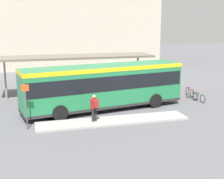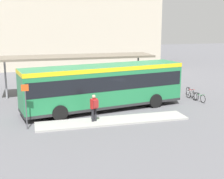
{
  "view_description": "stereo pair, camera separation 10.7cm",
  "coord_description": "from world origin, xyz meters",
  "px_view_note": "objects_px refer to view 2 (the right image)",
  "views": [
    {
      "loc": [
        -5.38,
        -21.87,
        6.49
      ],
      "look_at": [
        0.6,
        0.0,
        1.5
      ],
      "focal_mm": 50.0,
      "sensor_mm": 36.0,
      "label": 1
    },
    {
      "loc": [
        -5.28,
        -21.9,
        6.49
      ],
      "look_at": [
        0.6,
        0.0,
        1.5
      ],
      "focal_mm": 50.0,
      "sensor_mm": 36.0,
      "label": 2
    }
  ],
  "objects_px": {
    "city_bus": "(104,84)",
    "potted_planter_far_side": "(146,90)",
    "bicycle_white": "(192,95)",
    "bicycle_red": "(190,92)",
    "platform_sign": "(26,105)",
    "potted_planter_near_shelter": "(28,98)",
    "pedestrian_waiting": "(94,106)",
    "bicycle_green": "(199,97)"
  },
  "relations": [
    {
      "from": "city_bus",
      "to": "bicycle_red",
      "type": "relative_size",
      "value": 7.07
    },
    {
      "from": "platform_sign",
      "to": "potted_planter_far_side",
      "type": "bearing_deg",
      "value": 31.34
    },
    {
      "from": "pedestrian_waiting",
      "to": "potted_planter_near_shelter",
      "type": "distance_m",
      "value": 6.79
    },
    {
      "from": "bicycle_red",
      "to": "platform_sign",
      "type": "xyz_separation_m",
      "value": [
        -13.85,
        -5.1,
        1.18
      ]
    },
    {
      "from": "city_bus",
      "to": "bicycle_red",
      "type": "height_order",
      "value": "city_bus"
    },
    {
      "from": "bicycle_green",
      "to": "platform_sign",
      "type": "bearing_deg",
      "value": -80.82
    },
    {
      "from": "bicycle_green",
      "to": "potted_planter_far_side",
      "type": "xyz_separation_m",
      "value": [
        -3.6,
        2.87,
        0.25
      ]
    },
    {
      "from": "pedestrian_waiting",
      "to": "potted_planter_far_side",
      "type": "distance_m",
      "value": 8.5
    },
    {
      "from": "pedestrian_waiting",
      "to": "bicycle_red",
      "type": "xyz_separation_m",
      "value": [
        9.62,
        5.02,
        -0.75
      ]
    },
    {
      "from": "potted_planter_far_side",
      "to": "bicycle_white",
      "type": "bearing_deg",
      "value": -30.29
    },
    {
      "from": "bicycle_red",
      "to": "platform_sign",
      "type": "height_order",
      "value": "platform_sign"
    },
    {
      "from": "bicycle_red",
      "to": "potted_planter_near_shelter",
      "type": "distance_m",
      "value": 13.74
    },
    {
      "from": "bicycle_red",
      "to": "potted_planter_near_shelter",
      "type": "relative_size",
      "value": 1.4
    },
    {
      "from": "bicycle_green",
      "to": "bicycle_white",
      "type": "distance_m",
      "value": 0.93
    },
    {
      "from": "pedestrian_waiting",
      "to": "potted_planter_far_side",
      "type": "height_order",
      "value": "pedestrian_waiting"
    },
    {
      "from": "bicycle_white",
      "to": "potted_planter_far_side",
      "type": "bearing_deg",
      "value": 53.99
    },
    {
      "from": "bicycle_green",
      "to": "potted_planter_far_side",
      "type": "distance_m",
      "value": 4.61
    },
    {
      "from": "city_bus",
      "to": "bicycle_white",
      "type": "relative_size",
      "value": 7.94
    },
    {
      "from": "pedestrian_waiting",
      "to": "potted_planter_near_shelter",
      "type": "relative_size",
      "value": 1.41
    },
    {
      "from": "potted_planter_near_shelter",
      "to": "bicycle_red",
      "type": "bearing_deg",
      "value": -1.55
    },
    {
      "from": "bicycle_white",
      "to": "potted_planter_near_shelter",
      "type": "xyz_separation_m",
      "value": [
        -13.39,
        1.27,
        0.32
      ]
    },
    {
      "from": "city_bus",
      "to": "pedestrian_waiting",
      "type": "height_order",
      "value": "city_bus"
    },
    {
      "from": "bicycle_green",
      "to": "potted_planter_near_shelter",
      "type": "height_order",
      "value": "potted_planter_near_shelter"
    },
    {
      "from": "pedestrian_waiting",
      "to": "platform_sign",
      "type": "distance_m",
      "value": 4.24
    },
    {
      "from": "bicycle_white",
      "to": "bicycle_red",
      "type": "xyz_separation_m",
      "value": [
        0.34,
        0.9,
        0.04
      ]
    },
    {
      "from": "city_bus",
      "to": "potted_planter_far_side",
      "type": "relative_size",
      "value": 10.82
    },
    {
      "from": "pedestrian_waiting",
      "to": "potted_planter_near_shelter",
      "type": "height_order",
      "value": "pedestrian_waiting"
    },
    {
      "from": "pedestrian_waiting",
      "to": "potted_planter_near_shelter",
      "type": "bearing_deg",
      "value": 19.15
    },
    {
      "from": "potted_planter_far_side",
      "to": "bicycle_red",
      "type": "bearing_deg",
      "value": -16.13
    },
    {
      "from": "city_bus",
      "to": "pedestrian_waiting",
      "type": "relative_size",
      "value": 7.02
    },
    {
      "from": "potted_planter_near_shelter",
      "to": "potted_planter_far_side",
      "type": "distance_m",
      "value": 10.04
    },
    {
      "from": "bicycle_green",
      "to": "potted_planter_near_shelter",
      "type": "relative_size",
      "value": 1.28
    },
    {
      "from": "bicycle_red",
      "to": "pedestrian_waiting",
      "type": "bearing_deg",
      "value": -56.49
    },
    {
      "from": "pedestrian_waiting",
      "to": "bicycle_green",
      "type": "height_order",
      "value": "pedestrian_waiting"
    },
    {
      "from": "pedestrian_waiting",
      "to": "bicycle_red",
      "type": "bearing_deg",
      "value": -80.64
    },
    {
      "from": "pedestrian_waiting",
      "to": "bicycle_white",
      "type": "bearing_deg",
      "value": -84.25
    },
    {
      "from": "pedestrian_waiting",
      "to": "bicycle_white",
      "type": "relative_size",
      "value": 1.13
    },
    {
      "from": "bicycle_red",
      "to": "potted_planter_far_side",
      "type": "bearing_deg",
      "value": -100.15
    },
    {
      "from": "pedestrian_waiting",
      "to": "platform_sign",
      "type": "height_order",
      "value": "platform_sign"
    },
    {
      "from": "city_bus",
      "to": "potted_planter_far_side",
      "type": "distance_m",
      "value": 5.66
    },
    {
      "from": "city_bus",
      "to": "platform_sign",
      "type": "bearing_deg",
      "value": -161.93
    },
    {
      "from": "bicycle_green",
      "to": "platform_sign",
      "type": "xyz_separation_m",
      "value": [
        -13.73,
        -3.3,
        1.21
      ]
    }
  ]
}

